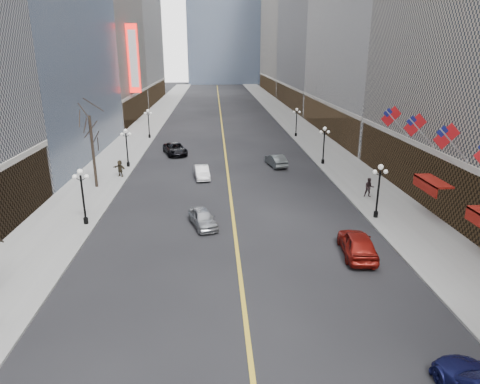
{
  "coord_description": "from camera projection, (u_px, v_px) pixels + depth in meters",
  "views": [
    {
      "loc": [
        -1.43,
        -2.31,
        13.19
      ],
      "look_at": [
        -0.15,
        18.92,
        6.21
      ],
      "focal_mm": 32.0,
      "sensor_mm": 36.0,
      "label": 1
    }
  ],
  "objects": [
    {
      "name": "streetlamp_east_2",
      "position": [
        324.0,
        141.0,
        51.68
      ],
      "size": [
        1.26,
        0.44,
        4.52
      ],
      "color": "black",
      "rests_on": "sidewalk_east"
    },
    {
      "name": "car_nb_far",
      "position": [
        175.0,
        149.0,
        57.52
      ],
      "size": [
        4.0,
        6.02,
        1.54
      ],
      "primitive_type": "imported",
      "rotation": [
        0.0,
        0.0,
        0.29
      ],
      "color": "black",
      "rests_on": "ground"
    },
    {
      "name": "ped_east_walk",
      "position": [
        369.0,
        188.0,
        40.1
      ],
      "size": [
        0.97,
        0.63,
        1.86
      ],
      "primitive_type": "imported",
      "rotation": [
        0.0,
        0.0,
        -0.15
      ],
      "color": "black",
      "rests_on": "sidewalk_east"
    },
    {
      "name": "theatre_marquee",
      "position": [
        134.0,
        59.0,
        77.61
      ],
      "size": [
        2.0,
        0.55,
        12.0
      ],
      "color": "red",
      "rests_on": "ground"
    },
    {
      "name": "tree_west_far",
      "position": [
        90.0,
        127.0,
        41.61
      ],
      "size": [
        3.6,
        3.6,
        7.92
      ],
      "color": "#2D231C",
      "rests_on": "sidewalk_west"
    },
    {
      "name": "sidewalk_east",
      "position": [
        304.0,
        132.0,
        73.55
      ],
      "size": [
        6.0,
        230.0,
        0.15
      ],
      "primitive_type": "cube",
      "color": "gray",
      "rests_on": "ground"
    },
    {
      "name": "ped_west_far",
      "position": [
        120.0,
        168.0,
        46.79
      ],
      "size": [
        1.69,
        1.35,
        1.83
      ],
      "primitive_type": "imported",
      "rotation": [
        0.0,
        0.0,
        -0.59
      ],
      "color": "black",
      "rests_on": "sidewalk_west"
    },
    {
      "name": "lane_line",
      "position": [
        222.0,
        124.0,
        82.26
      ],
      "size": [
        0.25,
        200.0,
        0.02
      ],
      "primitive_type": "cube",
      "color": "gold",
      "rests_on": "ground"
    },
    {
      "name": "flag_3",
      "position": [
        448.0,
        139.0,
        30.6
      ],
      "size": [
        2.87,
        0.12,
        2.87
      ],
      "color": "#B2B2B7",
      "rests_on": "ground"
    },
    {
      "name": "flag_4",
      "position": [
        417.0,
        127.0,
        35.34
      ],
      "size": [
        2.87,
        0.12,
        2.87
      ],
      "color": "#B2B2B7",
      "rests_on": "ground"
    },
    {
      "name": "bldg_east_c",
      "position": [
        344.0,
        3.0,
        101.09
      ],
      "size": [
        26.6,
        40.6,
        48.8
      ],
      "color": "gray",
      "rests_on": "ground"
    },
    {
      "name": "flag_5",
      "position": [
        393.0,
        118.0,
        40.08
      ],
      "size": [
        2.87,
        0.12,
        2.87
      ],
      "color": "#B2B2B7",
      "rests_on": "ground"
    },
    {
      "name": "car_nb_near",
      "position": [
        203.0,
        218.0,
        33.76
      ],
      "size": [
        2.79,
        4.43,
        1.41
      ],
      "primitive_type": "imported",
      "rotation": [
        0.0,
        0.0,
        0.3
      ],
      "color": "gray",
      "rests_on": "ground"
    },
    {
      "name": "car_nb_mid",
      "position": [
        202.0,
        172.0,
        46.67
      ],
      "size": [
        1.93,
        4.31,
        1.37
      ],
      "primitive_type": "imported",
      "rotation": [
        0.0,
        0.0,
        0.12
      ],
      "color": "white",
      "rests_on": "ground"
    },
    {
      "name": "streetlamp_west_3",
      "position": [
        148.0,
        121.0,
        67.41
      ],
      "size": [
        1.26,
        0.44,
        4.52
      ],
      "color": "black",
      "rests_on": "sidewalk_west"
    },
    {
      "name": "streetlamp_west_2",
      "position": [
        127.0,
        144.0,
        50.33
      ],
      "size": [
        1.26,
        0.44,
        4.52
      ],
      "color": "black",
      "rests_on": "sidewalk_west"
    },
    {
      "name": "awning_c",
      "position": [
        431.0,
        182.0,
        34.8
      ],
      "size": [
        1.4,
        4.0,
        0.93
      ],
      "color": "maroon",
      "rests_on": "ground"
    },
    {
      "name": "car_sb_far",
      "position": [
        276.0,
        160.0,
        51.6
      ],
      "size": [
        2.38,
        4.64,
        1.46
      ],
      "primitive_type": "imported",
      "rotation": [
        0.0,
        0.0,
        3.34
      ],
      "color": "#4A5051",
      "rests_on": "ground"
    },
    {
      "name": "streetlamp_east_3",
      "position": [
        296.0,
        119.0,
        68.75
      ],
      "size": [
        1.26,
        0.44,
        4.52
      ],
      "color": "black",
      "rests_on": "sidewalk_east"
    },
    {
      "name": "streetlamp_west_1",
      "position": [
        82.0,
        191.0,
        33.26
      ],
      "size": [
        1.26,
        0.44,
        4.52
      ],
      "color": "black",
      "rests_on": "sidewalk_west"
    },
    {
      "name": "streetlamp_east_1",
      "position": [
        379.0,
        185.0,
        34.61
      ],
      "size": [
        1.26,
        0.44,
        4.52
      ],
      "color": "black",
      "rests_on": "sidewalk_east"
    },
    {
      "name": "sidewalk_west",
      "position": [
        140.0,
        134.0,
        71.95
      ],
      "size": [
        6.0,
        230.0,
        0.15
      ],
      "primitive_type": "cube",
      "color": "gray",
      "rests_on": "ground"
    },
    {
      "name": "car_sb_mid",
      "position": [
        357.0,
        244.0,
        28.88
      ],
      "size": [
        2.53,
        5.23,
        1.72
      ],
      "primitive_type": "imported",
      "rotation": [
        0.0,
        0.0,
        3.04
      ],
      "color": "maroon",
      "rests_on": "ground"
    }
  ]
}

